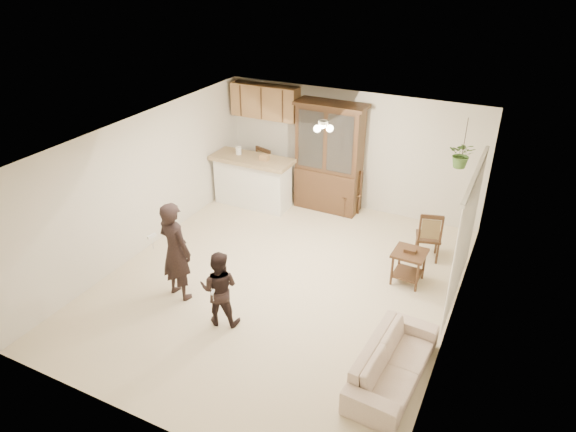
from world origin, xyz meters
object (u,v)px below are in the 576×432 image
at_px(sofa, 394,357).
at_px(side_table, 408,266).
at_px(child, 219,284).
at_px(chair_hutch_left, 347,200).
at_px(chair_hutch_right, 427,244).
at_px(adult, 175,247).
at_px(chair_bar, 257,184).
at_px(china_hutch, 329,158).

xyz_separation_m(sofa, side_table, (-0.39, 2.24, -0.07)).
relative_size(child, side_table, 2.11).
bearing_deg(chair_hutch_left, child, -58.37).
relative_size(sofa, chair_hutch_left, 1.94).
bearing_deg(side_table, sofa, -80.19).
relative_size(sofa, chair_hutch_right, 1.96).
bearing_deg(sofa, chair_hutch_left, 31.31).
distance_m(adult, side_table, 3.81).
bearing_deg(chair_hutch_right, child, 38.47).
bearing_deg(sofa, chair_bar, 50.52).
height_order(side_table, chair_hutch_left, chair_hutch_left).
bearing_deg(child, china_hutch, -106.12).
distance_m(adult, chair_bar, 3.84).
height_order(chair_hutch_left, chair_hutch_right, chair_hutch_left).
height_order(side_table, chair_bar, chair_bar).
distance_m(china_hutch, chair_bar, 1.82).
distance_m(chair_hutch_left, chair_hutch_right, 2.18).
bearing_deg(chair_hutch_right, chair_bar, -26.80).
bearing_deg(child, chair_hutch_right, -143.02).
relative_size(chair_bar, chair_hutch_left, 1.15).
height_order(chair_bar, chair_hutch_right, chair_bar).
distance_m(sofa, child, 2.64).
relative_size(chair_bar, chair_hutch_right, 1.16).
distance_m(sofa, chair_bar, 5.83).
bearing_deg(chair_hutch_left, side_table, -9.64).
distance_m(sofa, chair_hutch_right, 3.16).
bearing_deg(child, adult, -31.73).
xyz_separation_m(side_table, chair_hutch_right, (0.12, 0.90, -0.03)).
bearing_deg(sofa, adult, 89.67).
xyz_separation_m(adult, chair_bar, (-0.67, 3.74, -0.59)).
relative_size(china_hutch, chair_hutch_right, 2.40).
height_order(sofa, chair_hutch_right, chair_hutch_right).
relative_size(child, china_hutch, 0.59).
relative_size(chair_hutch_left, chair_hutch_right, 1.01).
height_order(child, chair_hutch_right, child).
relative_size(sofa, china_hutch, 0.82).
xyz_separation_m(child, chair_hutch_left, (0.44, 4.20, -0.40)).
bearing_deg(chair_hutch_right, side_table, 67.79).
bearing_deg(chair_hutch_right, chair_hutch_left, -43.36).
height_order(sofa, chair_bar, chair_bar).
distance_m(child, china_hutch, 4.25).
bearing_deg(chair_hutch_right, china_hutch, -39.06).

